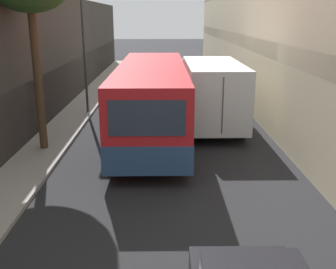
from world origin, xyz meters
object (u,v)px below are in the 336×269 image
object	(u,v)px
bus	(152,99)
panel_van	(139,76)
box_truck	(210,89)
street_lamp	(82,6)

from	to	relation	value
bus	panel_van	world-z (taller)	bus
box_truck	street_lamp	size ratio (longest dim) A/B	1.07
panel_van	box_truck	bearing A→B (deg)	-64.72
panel_van	street_lamp	xyz separation A→B (m)	(-2.26, -6.27, 4.17)
street_lamp	bus	bearing A→B (deg)	-48.69
panel_van	street_lamp	size ratio (longest dim) A/B	0.60
bus	street_lamp	bearing A→B (deg)	131.31
box_truck	street_lamp	xyz separation A→B (m)	(-6.00, 1.64, 3.64)
box_truck	street_lamp	world-z (taller)	street_lamp
street_lamp	box_truck	bearing A→B (deg)	-15.29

